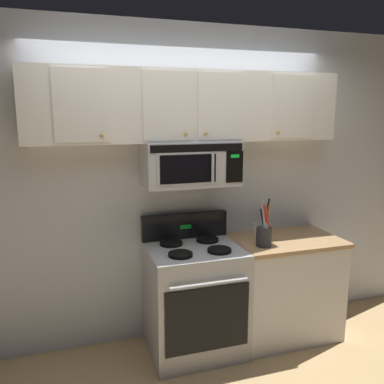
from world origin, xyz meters
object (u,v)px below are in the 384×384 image
Objects in this scene: utensil_crock_charcoal at (264,233)px; salt_shaker at (255,229)px; over_range_microwave at (190,163)px; spice_jar at (266,229)px; stove_range at (194,297)px.

salt_shaker is at bearing 77.39° from utensil_crock_charcoal.
over_range_microwave reaches higher than spice_jar.
utensil_crock_charcoal is at bearing -102.61° from salt_shaker.
over_range_microwave is 0.89m from salt_shaker.
utensil_crock_charcoal reaches higher than spice_jar.
over_range_microwave reaches higher than stove_range.
salt_shaker is 1.02× the size of spice_jar.
utensil_crock_charcoal is (0.56, -0.12, 0.54)m from stove_range.
over_range_microwave is 0.96m from spice_jar.
utensil_crock_charcoal is (0.56, -0.24, -0.57)m from over_range_microwave.
stove_range is 0.88m from spice_jar.
stove_range reaches higher than spice_jar.
spice_jar is (0.16, 0.27, -0.06)m from utensil_crock_charcoal.
utensil_crock_charcoal is at bearing -120.62° from spice_jar.
utensil_crock_charcoal is 3.98× the size of spice_jar.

